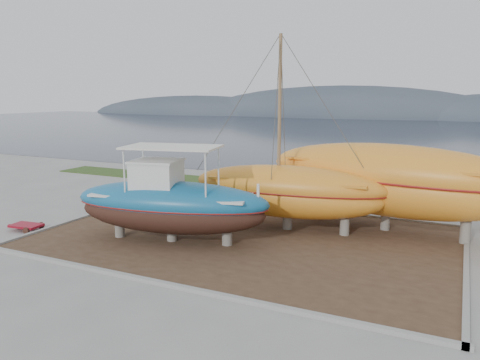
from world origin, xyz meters
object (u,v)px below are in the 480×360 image
at_px(orange_sailboat, 289,135).
at_px(orange_bare_hull, 387,189).
at_px(white_dinghy, 127,199).
at_px(red_trailer, 26,227).
at_px(blue_caique, 171,194).

distance_m(orange_sailboat, orange_bare_hull, 5.32).
bearing_deg(white_dinghy, red_trailer, -121.46).
relative_size(blue_caique, white_dinghy, 2.12).
bearing_deg(blue_caique, orange_bare_hull, 23.36).
xyz_separation_m(blue_caique, orange_sailboat, (3.98, 3.95, 2.44)).
distance_m(blue_caique, orange_bare_hull, 10.12).
height_order(white_dinghy, orange_bare_hull, orange_bare_hull).
relative_size(blue_caique, red_trailer, 4.09).
xyz_separation_m(white_dinghy, red_trailer, (-1.96, -5.11, -0.53)).
bearing_deg(orange_sailboat, blue_caique, -140.35).
height_order(white_dinghy, orange_sailboat, orange_sailboat).
bearing_deg(white_dinghy, orange_bare_hull, -0.86).
bearing_deg(orange_sailboat, white_dinghy, 177.29).
bearing_deg(orange_sailboat, red_trailer, -159.10).
xyz_separation_m(orange_bare_hull, red_trailer, (-15.55, -7.42, -1.91)).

